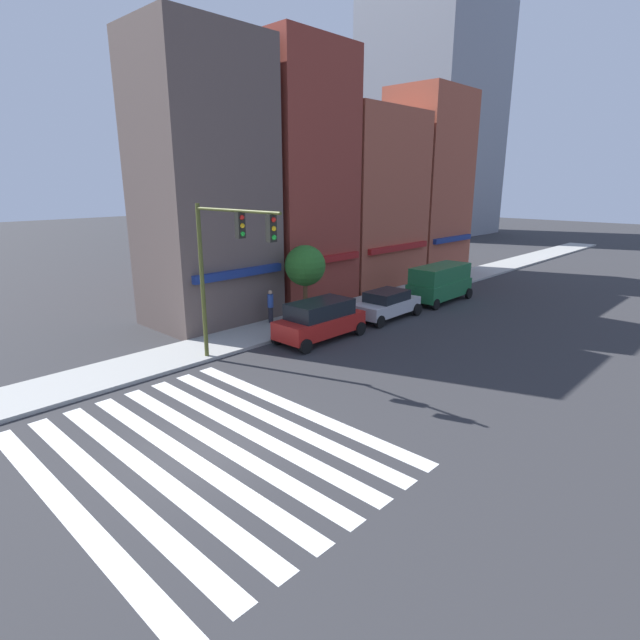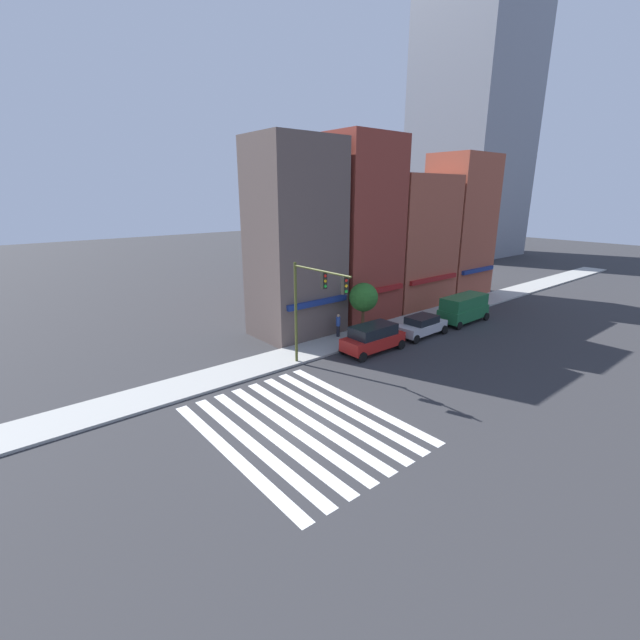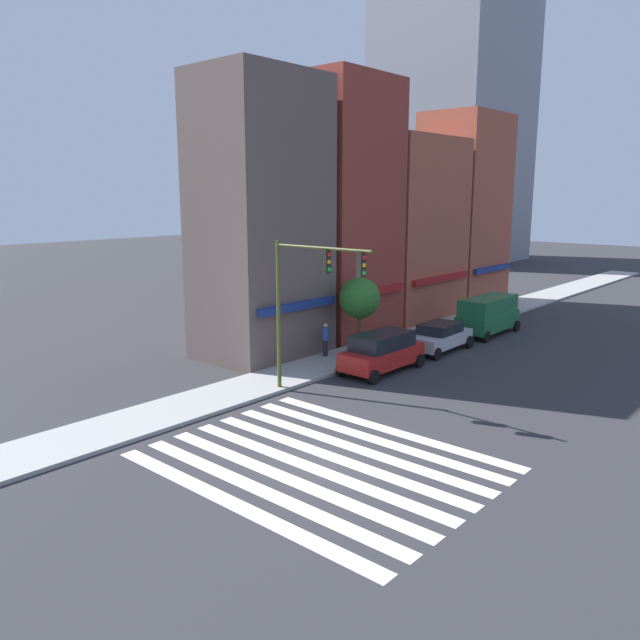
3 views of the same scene
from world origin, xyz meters
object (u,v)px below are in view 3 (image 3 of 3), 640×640
object	(u,v)px
traffic_signal	(309,287)
suv_red	(382,351)
pedestrian_blue_shirt	(326,339)
street_tree	(360,298)
sedan_silver	(440,336)
van_green	(488,314)

from	to	relation	value
traffic_signal	suv_red	distance (m)	6.59
suv_red	pedestrian_blue_shirt	size ratio (longest dim) A/B	2.66
traffic_signal	suv_red	bearing A→B (deg)	0.92
pedestrian_blue_shirt	street_tree	bearing A→B (deg)	-89.53
suv_red	pedestrian_blue_shirt	bearing A→B (deg)	89.66
suv_red	sedan_silver	distance (m)	5.46
suv_red	van_green	xyz separation A→B (m)	(11.19, -0.00, 0.25)
suv_red	traffic_signal	bearing A→B (deg)	-178.74
sedan_silver	van_green	size ratio (longest dim) A/B	0.88
traffic_signal	street_tree	world-z (taller)	traffic_signal
traffic_signal	pedestrian_blue_shirt	size ratio (longest dim) A/B	3.76
suv_red	street_tree	xyz separation A→B (m)	(1.79, 2.80, 2.09)
van_green	pedestrian_blue_shirt	bearing A→B (deg)	160.44
traffic_signal	sedan_silver	bearing A→B (deg)	0.46
sedan_silver	pedestrian_blue_shirt	xyz separation A→B (m)	(-5.41, 3.69, 0.23)
traffic_signal	sedan_silver	world-z (taller)	traffic_signal
sedan_silver	street_tree	world-z (taller)	street_tree
suv_red	van_green	size ratio (longest dim) A/B	0.93
van_green	street_tree	bearing A→B (deg)	162.19
pedestrian_blue_shirt	street_tree	xyz separation A→B (m)	(1.75, -0.89, 2.05)
pedestrian_blue_shirt	street_tree	distance (m)	2.84
suv_red	street_tree	world-z (taller)	street_tree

